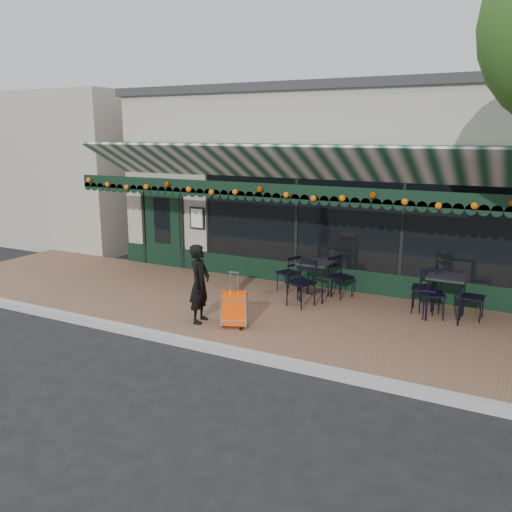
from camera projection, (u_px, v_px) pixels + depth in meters
The scene contains 15 objects.
ground at pixel (254, 359), 8.82m from camera, with size 80.00×80.00×0.00m, color black.
sidewalk at pixel (302, 318), 10.53m from camera, with size 18.00×4.00×0.15m, color brown.
curb at pixel (251, 356), 8.74m from camera, with size 18.00×0.16×0.15m, color #9E9E99.
restaurant_building at pixel (385, 181), 15.08m from camera, with size 12.00×9.60×4.50m.
neighbor_building_left at pixel (55, 164), 21.08m from camera, with size 12.00×8.00×4.80m, color #9C9489.
woman at pixel (200, 284), 9.96m from camera, with size 0.54×0.35×1.47m, color black.
suitcase at pixel (234, 309), 9.75m from camera, with size 0.51×0.40×1.03m.
cafe_table_a at pixel (447, 280), 10.11m from camera, with size 0.69×0.69×0.85m.
cafe_table_b at pixel (315, 265), 11.35m from camera, with size 0.66×0.66×0.81m.
chair_a_left at pixel (424, 289), 10.56m from camera, with size 0.47×0.47×0.95m, color black, non-canonical shape.
chair_a_right at pixel (473, 298), 10.16m from camera, with size 0.42×0.42×0.84m, color black, non-canonical shape.
chair_a_front at pixel (432, 294), 10.26m from camera, with size 0.45×0.45×0.90m, color black, non-canonical shape.
chair_b_left at pixel (288, 273), 11.94m from camera, with size 0.42×0.42×0.84m, color black, non-canonical shape.
chair_b_right at pixel (340, 277), 11.53m from camera, with size 0.44×0.44×0.87m, color black, non-canonical shape.
chair_b_front at pixel (301, 283), 10.93m from camera, with size 0.48×0.48×0.97m, color black, non-canonical shape.
Camera 1 is at (3.85, -7.26, 3.61)m, focal length 38.00 mm.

